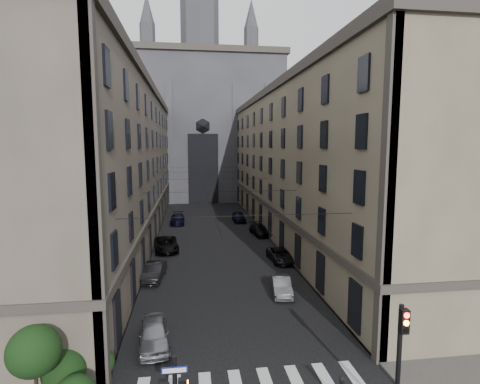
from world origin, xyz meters
name	(u,v)px	position (x,y,z in m)	size (l,w,h in m)	color
sidewalk_left	(129,238)	(-10.50, 36.00, 0.07)	(7.00, 80.00, 0.15)	#383533
sidewalk_right	(291,233)	(10.50, 36.00, 0.07)	(7.00, 80.00, 0.15)	#383533
building_left	(101,164)	(-13.44, 36.00, 9.34)	(13.60, 60.60, 18.85)	#4A4339
building_right	(314,163)	(13.44, 36.00, 9.34)	(13.60, 60.60, 18.85)	brown
gothic_tower	(201,118)	(0.00, 74.96, 17.80)	(35.00, 23.00, 58.00)	#2D2D33
traffic_light_right	(400,350)	(5.60, 1.92, 3.29)	(0.34, 0.50, 5.20)	black
shrub_cluster	(59,368)	(-8.72, 5.01, 1.80)	(3.90, 4.40, 3.90)	black
tram_wires	(212,181)	(0.00, 35.63, 7.25)	(14.00, 60.00, 0.43)	black
car_left_near	(154,334)	(-5.05, 9.60, 0.75)	(1.76, 4.38, 1.49)	gray
car_left_midnear	(154,272)	(-6.02, 20.70, 0.73)	(1.55, 4.44, 1.46)	black
car_left_midfar	(166,244)	(-5.49, 29.70, 0.76)	(2.51, 5.44, 1.51)	black
car_left_far	(178,219)	(-4.67, 44.40, 0.74)	(2.07, 5.08, 1.47)	black
car_right_near	(281,286)	(4.20, 16.13, 0.67)	(1.41, 4.04, 1.33)	slate
car_right_midnear	(281,255)	(6.20, 24.32, 0.64)	(2.13, 4.62, 1.28)	black
car_right_midfar	(260,230)	(6.20, 35.70, 0.69)	(1.93, 4.74, 1.37)	black
car_right_far	(239,217)	(4.63, 44.69, 0.76)	(1.80, 4.47, 1.52)	black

